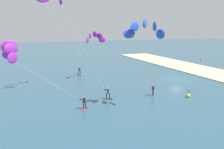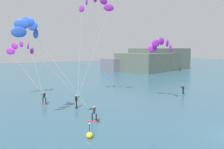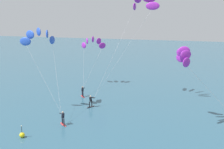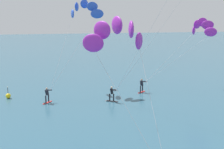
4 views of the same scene
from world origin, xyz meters
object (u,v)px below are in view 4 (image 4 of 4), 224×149
object	(u,v)px
kitesurfer_nearshore	(119,40)
kitesurfer_mid_water	(199,30)
kitesurfer_downwind	(83,12)
marker_buoy	(8,96)

from	to	relation	value
kitesurfer_nearshore	kitesurfer_mid_water	world-z (taller)	kitesurfer_nearshore
kitesurfer_mid_water	kitesurfer_nearshore	bearing A→B (deg)	-39.97
kitesurfer_mid_water	kitesurfer_downwind	world-z (taller)	kitesurfer_downwind
kitesurfer_mid_water	kitesurfer_downwind	bearing A→B (deg)	-98.05
kitesurfer_downwind	marker_buoy	size ratio (longest dim) A/B	8.04
kitesurfer_downwind	marker_buoy	bearing A→B (deg)	-73.76
marker_buoy	kitesurfer_nearshore	bearing A→B (deg)	29.41
kitesurfer_nearshore	marker_buoy	xyz separation A→B (m)	(-16.22, -9.14, -7.48)
kitesurfer_nearshore	kitesurfer_mid_water	distance (m)	21.91
kitesurfer_mid_water	marker_buoy	size ratio (longest dim) A/B	7.04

